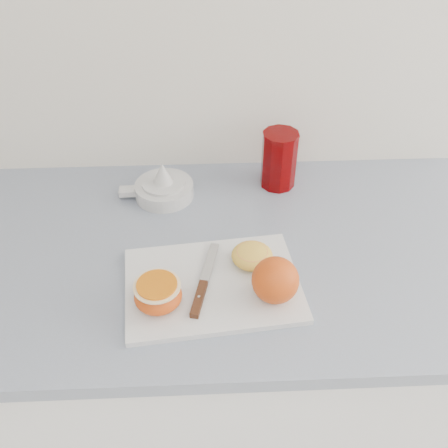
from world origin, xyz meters
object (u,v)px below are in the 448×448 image
at_px(counter, 221,370).
at_px(cutting_board, 213,285).
at_px(half_orange, 158,294).
at_px(citrus_juicer, 163,187).
at_px(red_tumbler, 279,161).

bearing_deg(counter, cutting_board, -98.45).
distance_m(cutting_board, half_orange, 0.11).
relative_size(cutting_board, half_orange, 3.80).
bearing_deg(cutting_board, citrus_juicer, 109.84).
bearing_deg(half_orange, citrus_juicer, 91.38).
bearing_deg(citrus_juicer, counter, -54.55).
distance_m(cutting_board, red_tumbler, 0.37).
bearing_deg(red_tumbler, half_orange, -124.63).
relative_size(counter, half_orange, 29.39).
relative_size(counter, citrus_juicer, 14.69).
bearing_deg(half_orange, red_tumbler, 55.37).
bearing_deg(citrus_juicer, half_orange, -88.62).
bearing_deg(red_tumbler, cutting_board, -116.47).
xyz_separation_m(cutting_board, half_orange, (-0.10, -0.05, 0.03)).
height_order(cutting_board, red_tumbler, red_tumbler).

